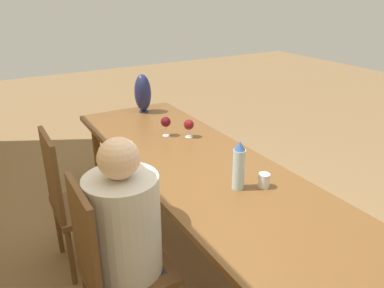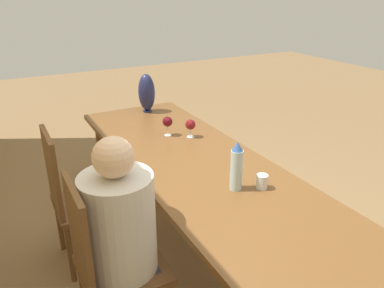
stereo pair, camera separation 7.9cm
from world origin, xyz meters
name	(u,v)px [view 1 (the left image)]	position (x,y,z in m)	size (l,w,h in m)	color
ground_plane	(211,265)	(0.00, 0.00, 0.00)	(14.00, 14.00, 0.00)	olive
dining_table	(213,181)	(0.00, 0.00, 0.68)	(3.13, 0.89, 0.74)	brown
water_bottle	(239,166)	(-0.23, -0.02, 0.89)	(0.07, 0.07, 0.30)	#ADCCD6
water_tumbler	(264,180)	(-0.30, -0.16, 0.78)	(0.07, 0.07, 0.09)	silver
vase	(143,93)	(1.38, -0.11, 0.93)	(0.15, 0.15, 0.36)	#1E234C
wine_glass_1	(189,125)	(0.61, -0.17, 0.84)	(0.08, 0.08, 0.14)	silver
wine_glass_2	(166,122)	(0.73, -0.03, 0.85)	(0.08, 0.08, 0.16)	silver
chair_near	(113,264)	(-0.25, 0.77, 0.53)	(0.44, 0.44, 1.00)	brown
chair_far	(75,198)	(0.50, 0.77, 0.53)	(0.44, 0.44, 1.00)	brown
person_near	(128,240)	(-0.25, 0.68, 0.64)	(0.37, 0.37, 1.21)	#2D2D38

